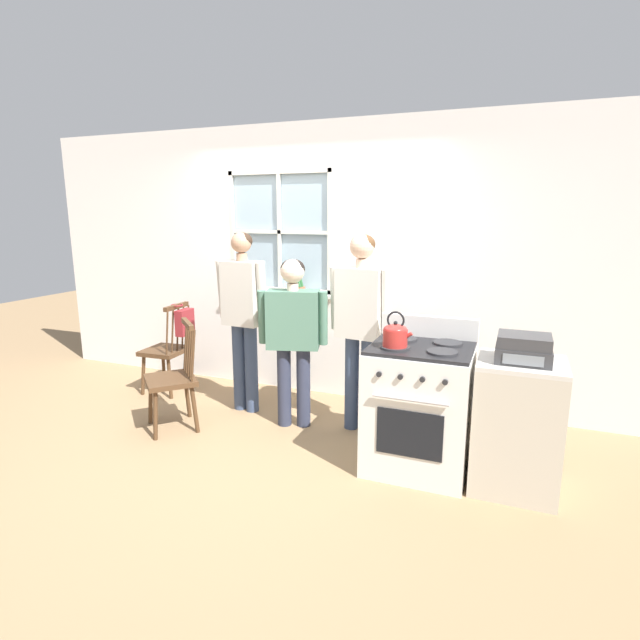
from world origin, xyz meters
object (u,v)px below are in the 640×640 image
object	(u,v)px
person_adult_right	(361,315)
side_counter	(517,426)
kettle	(395,334)
chair_by_window	(167,351)
person_elderly_left	(243,307)
stereo	(524,349)
potted_plant	(298,286)
handbag	(184,321)
person_teen_center	(293,327)
chair_near_wall	(173,380)
stove	(419,406)

from	to	relation	value
person_adult_right	side_counter	world-z (taller)	person_adult_right
kettle	chair_by_window	bearing A→B (deg)	163.42
person_elderly_left	person_adult_right	world-z (taller)	person_adult_right
side_counter	stereo	xyz separation A→B (m)	(0.00, -0.02, 0.54)
potted_plant	handbag	xyz separation A→B (m)	(-1.05, -0.48, -0.36)
chair_by_window	person_elderly_left	xyz separation A→B (m)	(1.01, -0.14, 0.56)
kettle	side_counter	bearing A→B (deg)	6.12
person_teen_center	chair_near_wall	bearing A→B (deg)	-171.80
kettle	stereo	xyz separation A→B (m)	(0.82, 0.07, -0.04)
person_teen_center	stove	world-z (taller)	person_teen_center
side_counter	stereo	distance (m)	0.54
stove	potted_plant	bearing A→B (deg)	142.18
person_teen_center	potted_plant	size ratio (longest dim) A/B	5.37
handbag	stereo	distance (m)	3.25
chair_near_wall	kettle	size ratio (longest dim) A/B	3.80
chair_near_wall	stereo	xyz separation A→B (m)	(2.76, 0.03, 0.55)
person_elderly_left	potted_plant	world-z (taller)	person_elderly_left
stove	person_teen_center	bearing A→B (deg)	163.62
person_adult_right	person_teen_center	bearing A→B (deg)	-158.92
handbag	stereo	bearing A→B (deg)	-12.68
chair_by_window	kettle	bearing A→B (deg)	70.54
person_teen_center	side_counter	world-z (taller)	person_teen_center
handbag	side_counter	xyz separation A→B (m)	(3.17, -0.69, -0.32)
side_counter	handbag	bearing A→B (deg)	167.68
chair_by_window	kettle	distance (m)	2.75
person_adult_right	potted_plant	size ratio (longest dim) A/B	6.13
kettle	person_elderly_left	bearing A→B (deg)	158.22
potted_plant	kettle	bearing A→B (deg)	-44.24
stove	handbag	bearing A→B (deg)	165.49
handbag	side_counter	size ratio (longest dim) A/B	0.34
side_counter	potted_plant	bearing A→B (deg)	151.01
chair_near_wall	chair_by_window	bearing A→B (deg)	174.97
chair_near_wall	stereo	world-z (taller)	stereo
person_teen_center	stove	size ratio (longest dim) A/B	1.35
stove	potted_plant	distance (m)	1.95
person_elderly_left	stereo	xyz separation A→B (m)	(2.39, -0.56, -0.00)
chair_near_wall	person_adult_right	distance (m)	1.70
chair_near_wall	side_counter	distance (m)	2.76
person_adult_right	stove	bearing A→B (deg)	-28.97
side_counter	person_teen_center	bearing A→B (deg)	168.10
chair_by_window	handbag	bearing A→B (deg)	90.00
person_adult_right	side_counter	xyz separation A→B (m)	(1.25, -0.50, -0.56)
person_adult_right	handbag	xyz separation A→B (m)	(-1.91, 0.19, -0.24)
kettle	side_counter	world-z (taller)	kettle
chair_by_window	stereo	xyz separation A→B (m)	(3.40, -0.70, 0.55)
stove	potted_plant	xyz separation A→B (m)	(-1.46, 1.13, 0.65)
potted_plant	chair_by_window	bearing A→B (deg)	-158.97
chair_by_window	chair_near_wall	bearing A→B (deg)	38.63
kettle	handbag	bearing A→B (deg)	161.60
handbag	person_elderly_left	bearing A→B (deg)	-11.23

